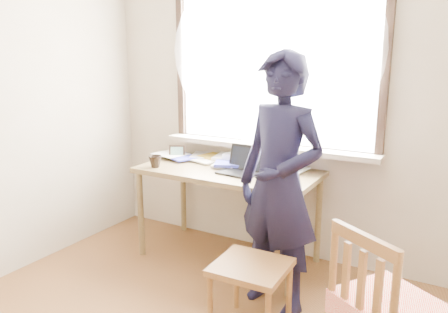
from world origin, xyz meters
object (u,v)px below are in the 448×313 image
Objects in this scene: work_chair at (251,274)px; laptop at (242,167)px; desk at (228,179)px; mug_dark at (155,162)px; mug_white at (228,159)px; person at (280,185)px.

laptop is at bearing 121.62° from work_chair.
desk is 4.42× the size of laptop.
laptop is 3.07× the size of mug_dark.
mug_dark is 1.35m from work_chair.
mug_white is 1.08× the size of mug_dark.
mug_white reaches higher than work_chair.
desk is 0.61m from mug_dark.
mug_dark is 0.06× the size of person.
person reaches higher than mug_dark.
mug_white is at bearing 126.11° from work_chair.
laptop is at bearing -40.81° from mug_white.
mug_white is at bearing 155.27° from person.
desk is 1.04m from work_chair.
person is at bearing 85.83° from work_chair.
laptop is 0.30m from mug_white.
mug_white is (-0.09, 0.16, 0.12)m from desk.
person is (1.17, -0.19, 0.03)m from mug_dark.
laptop is at bearing 16.69° from mug_dark.
person is at bearing -39.90° from mug_white.
laptop reaches higher than work_chair.
laptop is 0.99m from work_chair.
person reaches higher than mug_white.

